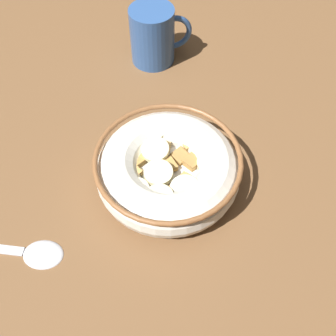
{
  "coord_description": "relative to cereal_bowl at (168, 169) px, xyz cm",
  "views": [
    {
      "loc": [
        -5.94,
        -24.93,
        39.12
      ],
      "look_at": [
        0.0,
        0.0,
        3.0
      ],
      "focal_mm": 41.65,
      "sensor_mm": 36.0,
      "label": 1
    }
  ],
  "objects": [
    {
      "name": "coffee_mug",
      "position": [
        3.27,
        22.71,
        1.38
      ],
      "size": [
        9.18,
        6.46,
        8.29
      ],
      "color": "#335999",
      "rests_on": "ground_plane"
    },
    {
      "name": "spoon",
      "position": [
        -16.43,
        -5.32,
        -2.41
      ],
      "size": [
        13.4,
        6.74,
        0.8
      ],
      "color": "silver",
      "rests_on": "ground_plane"
    },
    {
      "name": "cereal_bowl",
      "position": [
        0.0,
        0.0,
        0.0
      ],
      "size": [
        16.64,
        16.64,
        5.09
      ],
      "color": "silver",
      "rests_on": "ground_plane"
    },
    {
      "name": "ground_plane",
      "position": [
        0.0,
        0.03,
        -3.76
      ],
      "size": [
        95.68,
        95.68,
        2.0
      ],
      "primitive_type": "cube",
      "color": "brown"
    }
  ]
}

